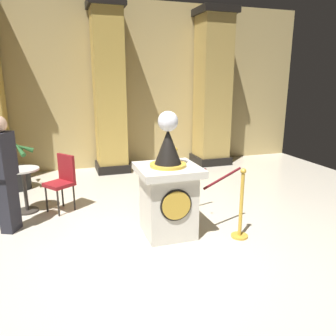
{
  "coord_description": "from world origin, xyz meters",
  "views": [
    {
      "loc": [
        -1.14,
        -3.95,
        2.17
      ],
      "look_at": [
        0.23,
        0.24,
        0.99
      ],
      "focal_mm": 35.33,
      "sensor_mm": 36.0,
      "label": 1
    }
  ],
  "objects": [
    {
      "name": "potted_palm_left",
      "position": [
        -2.09,
        3.17,
        0.32
      ],
      "size": [
        0.81,
        0.71,
        1.04
      ],
      "color": "black",
      "rests_on": "ground_plane"
    },
    {
      "name": "bystander_guest",
      "position": [
        -1.95,
        1.07,
        0.91
      ],
      "size": [
        0.35,
        0.42,
        1.7
      ],
      "color": "#26262D",
      "rests_on": "ground_plane"
    },
    {
      "name": "stanchion_far",
      "position": [
        0.67,
        1.22,
        0.38
      ],
      "size": [
        0.24,
        0.24,
        1.07
      ],
      "color": "gold",
      "rests_on": "ground_plane"
    },
    {
      "name": "column_right",
      "position": [
        2.65,
        3.98,
        1.92
      ],
      "size": [
        0.91,
        0.91,
        3.87
      ],
      "color": "black",
      "rests_on": "ground_plane"
    },
    {
      "name": "pedestal_clock",
      "position": [
        0.23,
        0.24,
        0.67
      ],
      "size": [
        0.85,
        0.85,
        1.78
      ],
      "color": "silver",
      "rests_on": "ground_plane"
    },
    {
      "name": "stanchion_near",
      "position": [
        1.16,
        -0.17,
        0.35
      ],
      "size": [
        0.24,
        0.24,
        1.02
      ],
      "color": "gold",
      "rests_on": "ground_plane"
    },
    {
      "name": "cafe_chair_red",
      "position": [
        -1.18,
        1.67,
        0.57
      ],
      "size": [
        0.56,
        0.56,
        0.96
      ],
      "color": "black",
      "rests_on": "ground_plane"
    },
    {
      "name": "back_wall",
      "position": [
        0.0,
        4.49,
        2.01
      ],
      "size": [
        10.57,
        0.16,
        4.03
      ],
      "primitive_type": "cube",
      "color": "tan",
      "rests_on": "ground_plane"
    },
    {
      "name": "velvet_rope",
      "position": [
        0.92,
        0.52,
        0.79
      ],
      "size": [
        0.96,
        0.98,
        0.22
      ],
      "color": "#591419"
    },
    {
      "name": "ground_plane",
      "position": [
        0.0,
        0.0,
        0.0
      ],
      "size": [
        10.57,
        10.57,
        0.0
      ],
      "primitive_type": "plane",
      "color": "beige"
    },
    {
      "name": "column_centre_rear",
      "position": [
        0.0,
        3.98,
        1.92
      ],
      "size": [
        0.81,
        0.81,
        3.87
      ],
      "color": "black",
      "rests_on": "ground_plane"
    },
    {
      "name": "cafe_table",
      "position": [
        -1.79,
        1.78,
        0.48
      ],
      "size": [
        0.52,
        0.52,
        0.76
      ],
      "color": "#332D28",
      "rests_on": "ground_plane"
    }
  ]
}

